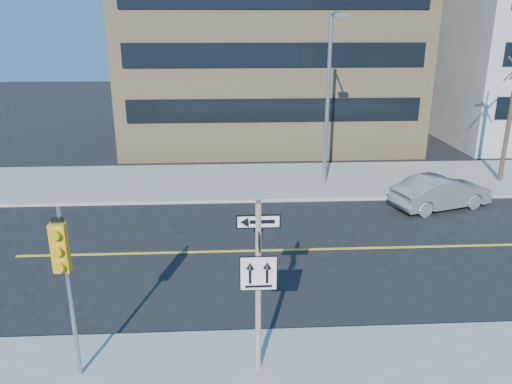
{
  "coord_description": "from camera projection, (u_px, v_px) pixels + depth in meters",
  "views": [
    {
      "loc": [
        -0.56,
        -12.0,
        7.61
      ],
      "look_at": [
        0.3,
        4.0,
        2.19
      ],
      "focal_mm": 35.0,
      "sensor_mm": 36.0,
      "label": 1
    }
  ],
  "objects": [
    {
      "name": "ground",
      "position": [
        253.0,
        313.0,
        13.82
      ],
      "size": [
        120.0,
        120.0,
        0.0
      ],
      "primitive_type": "plane",
      "color": "black",
      "rests_on": "ground"
    },
    {
      "name": "streetlight_a",
      "position": [
        329.0,
        90.0,
        22.67
      ],
      "size": [
        0.55,
        2.25,
        8.0
      ],
      "color": "gray",
      "rests_on": "far_sidewalk"
    },
    {
      "name": "sign_pole",
      "position": [
        258.0,
        279.0,
        10.66
      ],
      "size": [
        0.92,
        0.92,
        4.06
      ],
      "color": "beige",
      "rests_on": "near_sidewalk"
    },
    {
      "name": "building_brick",
      "position": [
        264.0,
        3.0,
        34.69
      ],
      "size": [
        18.0,
        18.0,
        18.0
      ],
      "primitive_type": "cube",
      "color": "tan",
      "rests_on": "ground"
    },
    {
      "name": "traffic_signal",
      "position": [
        63.0,
        261.0,
        10.13
      ],
      "size": [
        0.32,
        0.45,
        4.0
      ],
      "color": "gray",
      "rests_on": "near_sidewalk"
    },
    {
      "name": "parked_car_b",
      "position": [
        441.0,
        192.0,
        21.49
      ],
      "size": [
        2.79,
        4.62,
        1.44
      ],
      "primitive_type": "imported",
      "rotation": [
        0.0,
        0.0,
        1.88
      ],
      "color": "slate",
      "rests_on": "ground"
    }
  ]
}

